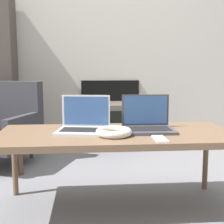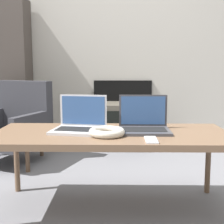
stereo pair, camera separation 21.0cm
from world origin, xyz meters
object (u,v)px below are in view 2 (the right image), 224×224
laptop_left (80,124)px  laptop_right (144,124)px  phone (151,140)px  tv (123,125)px  armchair (15,122)px  headphones (107,132)px

laptop_left → laptop_right: (0.38, 0.00, 0.00)m
phone → tv: bearing=94.0°
tv → armchair: (-0.98, -0.49, 0.12)m
headphones → armchair: 1.38m
laptop_left → phone: 0.48m
laptop_left → phone: laptop_left is taller
laptop_left → tv: (0.28, 1.41, -0.28)m
tv → headphones: bearing=-94.3°
headphones → phone: size_ratio=1.38×
headphones → phone: 0.26m
laptop_right → laptop_left: bearing=-179.7°
headphones → phone: bearing=-26.3°
laptop_right → armchair: size_ratio=0.41×
headphones → tv: headphones is taller
phone → armchair: 1.61m
laptop_right → phone: bearing=-86.1°
headphones → laptop_left: bearing=140.2°
tv → armchair: bearing=-153.6°
laptop_left → phone: size_ratio=2.27×
laptop_left → laptop_right: bearing=9.6°
laptop_right → headphones: size_ratio=1.47×
laptop_left → armchair: size_ratio=0.45×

